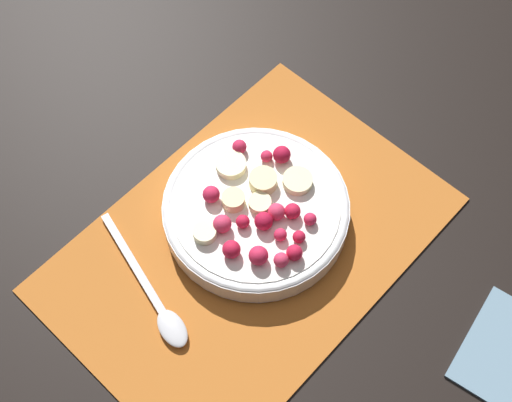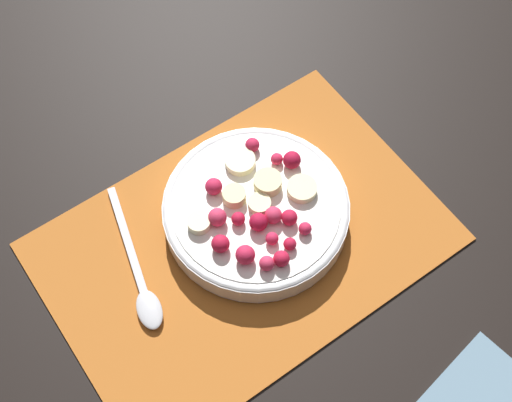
{
  "view_description": "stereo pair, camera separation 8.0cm",
  "coord_description": "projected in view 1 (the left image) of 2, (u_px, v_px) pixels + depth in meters",
  "views": [
    {
      "loc": [
        -0.25,
        -0.25,
        0.74
      ],
      "look_at": [
        0.03,
        0.02,
        0.04
      ],
      "focal_mm": 50.0,
      "sensor_mm": 36.0,
      "label": 1
    },
    {
      "loc": [
        -0.19,
        -0.3,
        0.74
      ],
      "look_at": [
        0.03,
        0.02,
        0.04
      ],
      "focal_mm": 50.0,
      "sensor_mm": 36.0,
      "label": 2
    }
  ],
  "objects": [
    {
      "name": "ground_plane",
      "position": [
        249.0,
        244.0,
        0.82
      ],
      "size": [
        3.0,
        3.0,
        0.0
      ],
      "primitive_type": "plane",
      "color": "black"
    },
    {
      "name": "spoon",
      "position": [
        159.0,
        306.0,
        0.78
      ],
      "size": [
        0.06,
        0.19,
        0.01
      ],
      "rotation": [
        0.0,
        0.0,
        4.46
      ],
      "color": "silver",
      "rests_on": "placemat"
    },
    {
      "name": "fruit_bowl",
      "position": [
        256.0,
        209.0,
        0.82
      ],
      "size": [
        0.21,
        0.21,
        0.05
      ],
      "color": "white",
      "rests_on": "placemat"
    },
    {
      "name": "placemat",
      "position": [
        249.0,
        243.0,
        0.82
      ],
      "size": [
        0.44,
        0.3,
        0.01
      ],
      "color": "#B26023",
      "rests_on": "ground_plane"
    }
  ]
}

